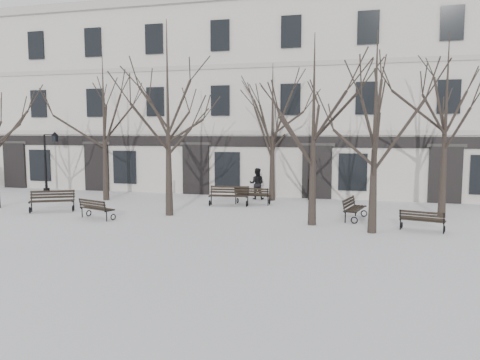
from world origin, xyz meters
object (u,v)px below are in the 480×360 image
(bench_2, at_px, (422,220))
(bench_5, at_px, (354,208))
(tree_3, at_px, (376,108))
(bench_0, at_px, (52,200))
(lamp_post, at_px, (49,157))
(tree_1, at_px, (168,94))
(bench_1, at_px, (96,208))
(bench_4, at_px, (252,195))
(tree_2, at_px, (314,106))
(bench_3, at_px, (229,195))

(bench_2, bearing_deg, bench_5, -20.38)
(tree_3, bearing_deg, bench_2, 21.04)
(bench_0, relative_size, lamp_post, 0.55)
(bench_0, height_order, lamp_post, lamp_post)
(tree_1, distance_m, bench_0, 7.30)
(bench_1, xyz_separation_m, bench_5, (10.48, 2.60, 0.04))
(bench_1, bearing_deg, bench_4, -114.77)
(tree_1, bearing_deg, lamp_post, 151.27)
(tree_1, height_order, tree_3, tree_1)
(tree_1, xyz_separation_m, bench_2, (10.34, -0.74, -4.81))
(tree_3, distance_m, bench_4, 8.75)
(bench_1, relative_size, lamp_post, 0.49)
(bench_2, height_order, bench_4, bench_4)
(tree_2, bearing_deg, lamp_post, 159.57)
(tree_1, xyz_separation_m, bench_0, (-5.55, -0.52, -4.71))
(bench_0, height_order, bench_4, bench_0)
(bench_3, bearing_deg, bench_5, -26.25)
(tree_3, relative_size, bench_4, 4.05)
(tree_1, distance_m, tree_2, 6.34)
(bench_0, xyz_separation_m, bench_5, (13.40, 1.52, -0.03))
(bench_0, bearing_deg, bench_4, 0.07)
(bench_2, xyz_separation_m, bench_4, (-7.50, 4.58, 0.05))
(bench_1, relative_size, bench_5, 0.93)
(bench_1, xyz_separation_m, bench_3, (4.44, 4.80, 0.07))
(bench_1, xyz_separation_m, bench_4, (5.47, 5.44, 0.02))
(tree_1, relative_size, bench_0, 4.17)
(bench_2, bearing_deg, tree_3, 35.54)
(bench_2, height_order, lamp_post, lamp_post)
(tree_3, bearing_deg, bench_4, 137.33)
(bench_3, bearing_deg, tree_3, -40.66)
(tree_2, relative_size, tree_3, 1.03)
(bench_1, bearing_deg, bench_0, 0.09)
(bench_0, height_order, bench_2, bench_0)
(tree_3, distance_m, bench_0, 14.68)
(tree_1, bearing_deg, bench_4, 53.48)
(bench_5, bearing_deg, bench_2, -112.21)
(bench_3, bearing_deg, lamp_post, 162.37)
(tree_3, xyz_separation_m, bench_3, (-6.74, 4.62, -3.97))
(tree_3, xyz_separation_m, lamp_post, (-18.82, 7.06, -2.40))
(bench_3, xyz_separation_m, bench_4, (1.03, 0.64, -0.05))
(tree_1, bearing_deg, bench_2, -4.09)
(bench_3, distance_m, lamp_post, 12.42)
(tree_3, xyz_separation_m, bench_1, (-11.18, -0.17, -4.04))
(tree_2, relative_size, bench_2, 4.46)
(bench_0, bearing_deg, bench_5, -20.90)
(lamp_post, bearing_deg, bench_2, -17.17)
(bench_3, height_order, bench_5, bench_3)
(tree_3, relative_size, bench_1, 4.06)
(bench_0, relative_size, bench_4, 1.13)
(bench_1, xyz_separation_m, bench_2, (12.97, 0.86, -0.03))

